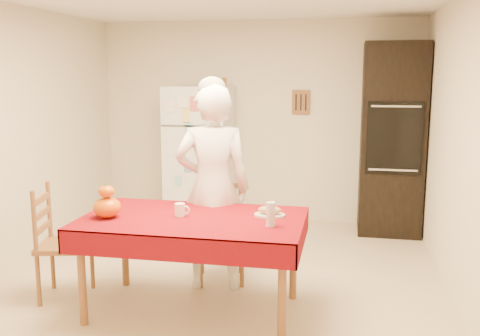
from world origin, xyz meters
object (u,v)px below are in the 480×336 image
(seated_woman, at_px, (213,188))
(chair_far, at_px, (221,224))
(wine_glass, at_px, (271,214))
(coffee_mug, at_px, (180,210))
(pumpkin_lower, at_px, (107,207))
(dining_table, at_px, (193,226))
(bread_plate, at_px, (270,215))
(chair_left, at_px, (57,239))
(refrigerator, at_px, (200,156))
(oven_cabinet, at_px, (392,139))

(seated_woman, bearing_deg, chair_far, -105.68)
(wine_glass, bearing_deg, coffee_mug, 169.70)
(seated_woman, xyz_separation_m, pumpkin_lower, (-0.67, -0.63, -0.04))
(dining_table, xyz_separation_m, bread_plate, (0.57, 0.15, 0.08))
(chair_left, bearing_deg, wine_glass, -107.73)
(refrigerator, height_order, seated_woman, seated_woman)
(dining_table, height_order, pumpkin_lower, pumpkin_lower)
(refrigerator, relative_size, chair_left, 1.79)
(seated_woman, xyz_separation_m, wine_glass, (0.59, -0.62, -0.03))
(refrigerator, relative_size, dining_table, 1.00)
(dining_table, bearing_deg, bread_plate, 14.29)
(refrigerator, bearing_deg, oven_cabinet, 1.18)
(chair_left, height_order, seated_woman, seated_woman)
(coffee_mug, bearing_deg, pumpkin_lower, -164.66)
(seated_woman, height_order, wine_glass, seated_woman)
(dining_table, relative_size, chair_far, 1.79)
(wine_glass, bearing_deg, bread_plate, 99.63)
(chair_far, bearing_deg, dining_table, -107.24)
(dining_table, distance_m, pumpkin_lower, 0.67)
(refrigerator, bearing_deg, chair_far, -68.81)
(dining_table, distance_m, seated_woman, 0.54)
(pumpkin_lower, xyz_separation_m, bread_plate, (1.21, 0.28, -0.07))
(oven_cabinet, bearing_deg, chair_left, -138.77)
(coffee_mug, relative_size, pumpkin_lower, 0.47)
(chair_left, xyz_separation_m, coffee_mug, (1.07, -0.02, 0.30))
(chair_far, bearing_deg, wine_glass, -69.28)
(dining_table, bearing_deg, oven_cabinet, 56.75)
(oven_cabinet, xyz_separation_m, seated_woman, (-1.62, -2.02, -0.22))
(chair_left, height_order, pumpkin_lower, chair_left)
(seated_woman, distance_m, coffee_mug, 0.51)
(chair_far, bearing_deg, seated_woman, -107.62)
(dining_table, relative_size, pumpkin_lower, 8.04)
(oven_cabinet, distance_m, pumpkin_lower, 3.52)
(dining_table, relative_size, coffee_mug, 17.00)
(oven_cabinet, height_order, chair_left, oven_cabinet)
(refrigerator, relative_size, oven_cabinet, 0.77)
(chair_left, bearing_deg, seated_woman, -81.90)
(chair_far, height_order, seated_woman, seated_woman)
(chair_far, bearing_deg, bread_plate, -61.15)
(pumpkin_lower, distance_m, wine_glass, 1.26)
(refrigerator, distance_m, bread_plate, 2.62)
(oven_cabinet, height_order, pumpkin_lower, oven_cabinet)
(dining_table, height_order, seated_woman, seated_woman)
(seated_woman, xyz_separation_m, bread_plate, (0.54, -0.36, -0.11))
(coffee_mug, height_order, wine_glass, wine_glass)
(pumpkin_lower, xyz_separation_m, wine_glass, (1.26, 0.01, 0.01))
(dining_table, relative_size, chair_left, 1.79)
(refrigerator, distance_m, coffee_mug, 2.51)
(pumpkin_lower, relative_size, wine_glass, 1.20)
(chair_far, xyz_separation_m, coffee_mug, (-0.16, -0.71, 0.30))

